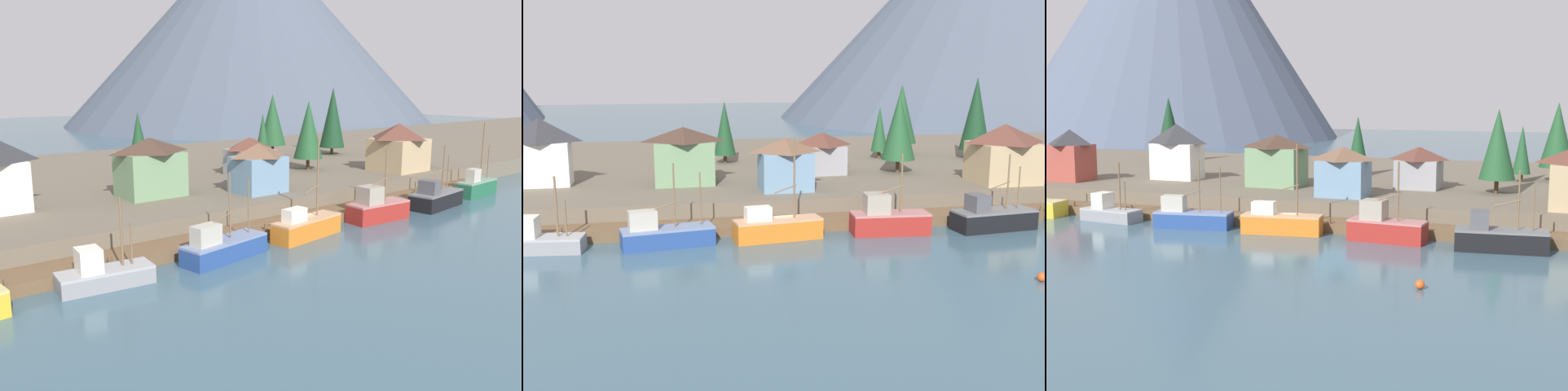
{
  "view_description": "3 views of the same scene",
  "coord_description": "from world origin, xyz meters",
  "views": [
    {
      "loc": [
        -36.66,
        -38.9,
        14.88
      ],
      "look_at": [
        -1.94,
        3.5,
        3.61
      ],
      "focal_mm": 37.46,
      "sensor_mm": 36.0,
      "label": 1
    },
    {
      "loc": [
        -11.09,
        -58.57,
        15.96
      ],
      "look_at": [
        0.85,
        1.72,
        3.45
      ],
      "focal_mm": 44.16,
      "sensor_mm": 36.0,
      "label": 2
    },
    {
      "loc": [
        26.26,
        -65.83,
        13.9
      ],
      "look_at": [
        0.19,
        3.91,
        3.21
      ],
      "focal_mm": 47.59,
      "sensor_mm": 36.0,
      "label": 3
    }
  ],
  "objects": [
    {
      "name": "ground_plane",
      "position": [
        0.0,
        20.0,
        -0.5
      ],
      "size": [
        400.0,
        400.0,
        1.0
      ],
      "primitive_type": "cube",
      "color": "#3D5B6B"
    },
    {
      "name": "dock",
      "position": [
        0.0,
        1.99,
        0.5
      ],
      "size": [
        80.0,
        4.0,
        1.6
      ],
      "color": "brown",
      "rests_on": "ground_plane"
    },
    {
      "name": "shoreline_bank",
      "position": [
        0.0,
        32.0,
        1.25
      ],
      "size": [
        400.0,
        56.0,
        2.5
      ],
      "primitive_type": "cube",
      "color": "#665B4C",
      "rests_on": "ground_plane"
    },
    {
      "name": "mountain_central_peak",
      "position": [
        94.18,
        127.48,
        36.41
      ],
      "size": [
        136.43,
        136.43,
        72.83
      ],
      "primitive_type": "cone",
      "color": "#475160",
      "rests_on": "ground_plane"
    },
    {
      "name": "fishing_boat_grey",
      "position": [
        -21.45,
        -1.78,
        1.03
      ],
      "size": [
        7.22,
        3.34,
        6.68
      ],
      "rotation": [
        0.0,
        0.0,
        -0.12
      ],
      "color": "gray",
      "rests_on": "ground_plane"
    },
    {
      "name": "fishing_boat_blue",
      "position": [
        -10.81,
        -2.13,
        1.13
      ],
      "size": [
        8.5,
        3.87,
        7.51
      ],
      "rotation": [
        0.0,
        0.0,
        0.16
      ],
      "color": "navy",
      "rests_on": "ground_plane"
    },
    {
      "name": "fishing_boat_orange",
      "position": [
        -0.58,
        -1.82,
        1.18
      ],
      "size": [
        8.41,
        3.34,
        9.23
      ],
      "rotation": [
        0.0,
        0.0,
        0.13
      ],
      "color": "#CC6B1E",
      "rests_on": "ground_plane"
    },
    {
      "name": "fishing_boat_red",
      "position": [
        10.32,
        -1.73,
        1.43
      ],
      "size": [
        7.61,
        3.22,
        7.78
      ],
      "rotation": [
        0.0,
        0.0,
        -0.07
      ],
      "color": "maroon",
      "rests_on": "ground_plane"
    },
    {
      "name": "fishing_boat_black",
      "position": [
        21.05,
        -2.17,
        1.2
      ],
      "size": [
        8.48,
        3.96,
        7.45
      ],
      "rotation": [
        0.0,
        0.0,
        0.11
      ],
      "color": "black",
      "rests_on": "ground_plane"
    },
    {
      "name": "fishing_boat_green",
      "position": [
        31.79,
        -1.44,
        1.27
      ],
      "size": [
        7.56,
        2.65,
        9.81
      ],
      "rotation": [
        0.0,
        0.0,
        0.06
      ],
      "color": "#1E5B3D",
      "rests_on": "ground_plane"
    },
    {
      "name": "house_green",
      "position": [
        -8.21,
        15.29,
        5.85
      ],
      "size": [
        7.02,
        5.41,
        6.58
      ],
      "color": "#6B8E66",
      "rests_on": "shoreline_bank"
    },
    {
      "name": "house_grey",
      "position": [
        9.27,
        19.63,
        5.16
      ],
      "size": [
        5.53,
        5.6,
        5.2
      ],
      "color": "gray",
      "rests_on": "shoreline_bank"
    },
    {
      "name": "house_tan",
      "position": [
        28.42,
        9.1,
        5.99
      ],
      "size": [
        7.23,
        6.73,
        6.83
      ],
      "color": "tan",
      "rests_on": "shoreline_bank"
    },
    {
      "name": "house_blue",
      "position": [
        2.55,
        9.45,
        5.41
      ],
      "size": [
        5.81,
        4.81,
        5.71
      ],
      "color": "#6689A8",
      "rests_on": "shoreline_bank"
    },
    {
      "name": "conifer_near_right",
      "position": [
        -1.88,
        30.48,
        7.36
      ],
      "size": [
        3.05,
        3.05,
        8.59
      ],
      "color": "#4C3823",
      "rests_on": "shoreline_bank"
    },
    {
      "name": "conifer_mid_left",
      "position": [
        34.62,
        28.06,
        9.04
      ],
      "size": [
        4.42,
        4.42,
        11.81
      ],
      "color": "#4C3823",
      "rests_on": "shoreline_bank"
    },
    {
      "name": "conifer_mid_right",
      "position": [
        25.27,
        33.47,
        8.76
      ],
      "size": [
        4.57,
        4.57,
        10.67
      ],
      "color": "#4C3823",
      "rests_on": "shoreline_bank"
    },
    {
      "name": "conifer_back_left",
      "position": [
        18.88,
        17.99,
        8.34
      ],
      "size": [
        4.24,
        4.24,
        10.01
      ],
      "color": "#4C3823",
      "rests_on": "shoreline_bank"
    },
    {
      "name": "conifer_back_right",
      "position": [
        20.9,
        30.86,
        6.8
      ],
      "size": [
        2.41,
        2.41,
        7.58
      ],
      "color": "#4C3823",
      "rests_on": "shoreline_bank"
    }
  ]
}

